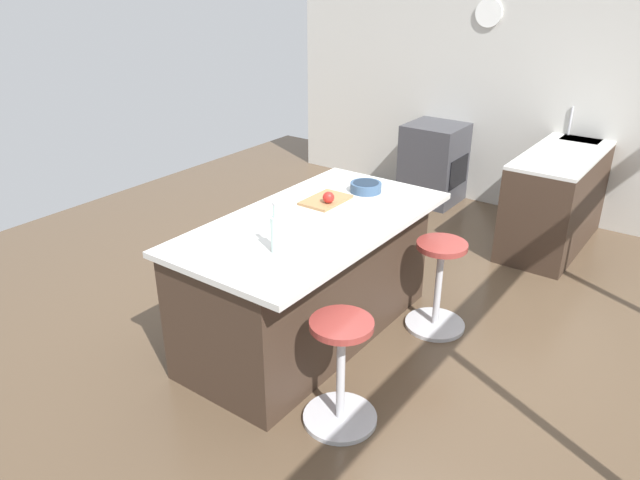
% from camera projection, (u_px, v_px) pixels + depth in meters
% --- Properties ---
extents(ground_plane, '(7.72, 7.72, 0.00)m').
position_uv_depth(ground_plane, '(364.00, 321.00, 4.54)').
color(ground_plane, brown).
extents(interior_partition_left, '(0.15, 5.46, 2.68)m').
position_uv_depth(interior_partition_left, '(522.00, 84.00, 6.15)').
color(interior_partition_left, beige).
rests_on(interior_partition_left, ground_plane).
extents(sink_cabinet, '(2.20, 0.60, 1.18)m').
position_uv_depth(sink_cabinet, '(568.00, 187.00, 5.90)').
color(sink_cabinet, '#38281E').
rests_on(sink_cabinet, ground_plane).
extents(oven_range, '(0.60, 0.61, 0.87)m').
position_uv_depth(oven_range, '(434.00, 163.00, 6.68)').
color(oven_range, '#38383D').
rests_on(oven_range, ground_plane).
extents(kitchen_island, '(1.99, 1.05, 0.91)m').
position_uv_depth(kitchen_island, '(309.00, 277.00, 4.20)').
color(kitchen_island, '#38281E').
rests_on(kitchen_island, ground_plane).
extents(stool_by_window, '(0.44, 0.44, 0.69)m').
position_uv_depth(stool_by_window, '(438.00, 288.00, 4.34)').
color(stool_by_window, '#B7B7BC').
rests_on(stool_by_window, ground_plane).
extents(stool_middle, '(0.44, 0.44, 0.69)m').
position_uv_depth(stool_middle, '(341.00, 375.00, 3.42)').
color(stool_middle, '#B7B7BC').
rests_on(stool_middle, ground_plane).
extents(cutting_board, '(0.36, 0.24, 0.02)m').
position_uv_depth(cutting_board, '(326.00, 200.00, 4.28)').
color(cutting_board, olive).
rests_on(cutting_board, kitchen_island).
extents(apple_red, '(0.08, 0.08, 0.08)m').
position_uv_depth(apple_red, '(329.00, 197.00, 4.19)').
color(apple_red, red).
rests_on(apple_red, cutting_board).
extents(water_bottle, '(0.06, 0.06, 0.31)m').
position_uv_depth(water_bottle, '(276.00, 233.00, 3.49)').
color(water_bottle, silver).
rests_on(water_bottle, kitchen_island).
extents(fruit_bowl, '(0.23, 0.23, 0.07)m').
position_uv_depth(fruit_bowl, '(366.00, 187.00, 4.45)').
color(fruit_bowl, '#334C6B').
rests_on(fruit_bowl, kitchen_island).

